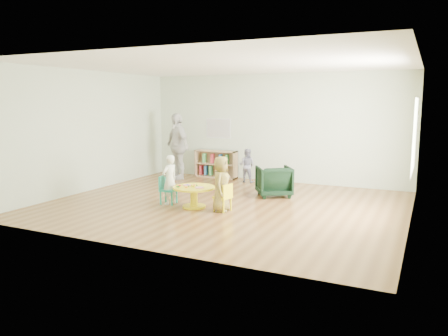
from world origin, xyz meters
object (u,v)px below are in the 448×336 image
kid_chair_left (167,189)px  bookshelf (216,164)px  toddler (247,165)px  kid_chair_right (224,197)px  adult_caretaker (177,146)px  child_left (170,180)px  child_right (221,184)px  activity_table (194,193)px  armchair (274,181)px

kid_chair_left → bookshelf: size_ratio=0.48×
bookshelf → toddler: size_ratio=1.37×
kid_chair_right → adult_caretaker: size_ratio=0.30×
kid_chair_left → adult_caretaker: adult_caretaker is taller
child_left → child_right: (1.21, -0.09, 0.03)m
child_right → toddler: (-0.72, 3.04, -0.09)m
activity_table → child_right: child_right is taller
kid_chair_left → child_right: child_right is taller
armchair → child_right: bearing=42.7°
adult_caretaker → child_left: bearing=-31.5°
activity_table → child_left: child_left is taller
child_right → toddler: child_right is taller
toddler → adult_caretaker: 1.98m
kid_chair_left → child_left: child_left is taller
armchair → child_left: bearing=12.2°
child_left → toddler: size_ratio=1.15×
kid_chair_right → armchair: (0.41, 1.71, 0.05)m
kid_chair_left → kid_chair_right: size_ratio=1.09×
armchair → child_left: (-1.68, -1.64, 0.17)m
activity_table → adult_caretaker: (-2.01, 2.67, 0.60)m
adult_caretaker → kid_chair_right: bearing=-14.9°
bookshelf → adult_caretaker: size_ratio=0.67×
child_left → toddler: (0.49, 2.95, -0.07)m
armchair → adult_caretaker: 3.30m
adult_caretaker → activity_table: bearing=-22.9°
bookshelf → child_left: 3.35m
kid_chair_left → armchair: 2.40m
bookshelf → child_right: bearing=-62.1°
bookshelf → toddler: bearing=-17.9°
activity_table → bookshelf: bookshelf is taller
toddler → child_right: bearing=103.0°
bookshelf → child_right: (1.79, -3.38, 0.17)m
kid_chair_right → bookshelf: (-1.85, 3.37, 0.08)m
armchair → activity_table: bearing=25.0°
bookshelf → armchair: size_ratio=1.62×
activity_table → child_left: bearing=175.6°
activity_table → armchair: (1.09, 1.68, 0.05)m
bookshelf → adult_caretaker: 1.20m
activity_table → adult_caretaker: 3.39m
kid_chair_left → bookshelf: bookshelf is taller
armchair → kid_chair_right: bearing=44.4°
kid_chair_right → child_right: size_ratio=0.50×
kid_chair_left → kid_chair_right: bearing=79.1°
kid_chair_right → toddler: (-0.78, 3.02, 0.15)m
child_right → toddler: bearing=1.1°
armchair → child_right: child_right is taller
toddler → kid_chair_right: bearing=104.1°
activity_table → armchair: bearing=57.1°
kid_chair_left → armchair: armchair is taller
kid_chair_right → kid_chair_left: bearing=100.6°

